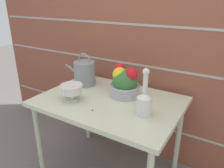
{
  "coord_description": "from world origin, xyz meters",
  "views": [
    {
      "loc": [
        0.84,
        -1.33,
        1.5
      ],
      "look_at": [
        0.0,
        0.04,
        0.86
      ],
      "focal_mm": 35.0,
      "sensor_mm": 36.0,
      "label": 1
    }
  ],
  "objects_px": {
    "watering_can": "(84,73)",
    "glass_decanter": "(144,101)",
    "crystal_pedestal_bowl": "(71,89)",
    "flower_planter": "(125,83)"
  },
  "relations": [
    {
      "from": "flower_planter",
      "to": "watering_can",
      "type": "bearing_deg",
      "value": 176.08
    },
    {
      "from": "watering_can",
      "to": "glass_decanter",
      "type": "relative_size",
      "value": 0.99
    },
    {
      "from": "flower_planter",
      "to": "glass_decanter",
      "type": "xyz_separation_m",
      "value": [
        0.27,
        -0.22,
        -0.01
      ]
    },
    {
      "from": "crystal_pedestal_bowl",
      "to": "glass_decanter",
      "type": "xyz_separation_m",
      "value": [
        0.58,
        0.07,
        0.02
      ]
    },
    {
      "from": "crystal_pedestal_bowl",
      "to": "glass_decanter",
      "type": "relative_size",
      "value": 0.53
    },
    {
      "from": "glass_decanter",
      "to": "crystal_pedestal_bowl",
      "type": "bearing_deg",
      "value": -172.99
    },
    {
      "from": "watering_can",
      "to": "flower_planter",
      "type": "relative_size",
      "value": 1.29
    },
    {
      "from": "flower_planter",
      "to": "glass_decanter",
      "type": "height_order",
      "value": "glass_decanter"
    },
    {
      "from": "watering_can",
      "to": "crystal_pedestal_bowl",
      "type": "height_order",
      "value": "watering_can"
    },
    {
      "from": "crystal_pedestal_bowl",
      "to": "flower_planter",
      "type": "xyz_separation_m",
      "value": [
        0.31,
        0.29,
        0.02
      ]
    }
  ]
}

